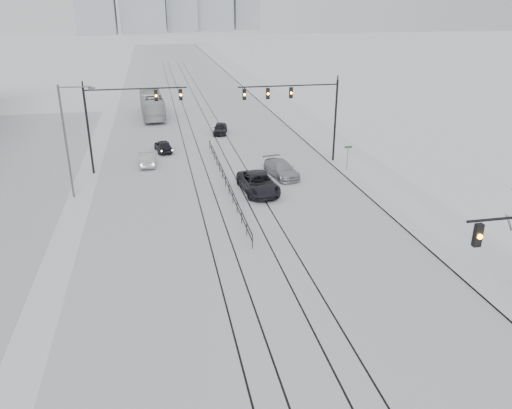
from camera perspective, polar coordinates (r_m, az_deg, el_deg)
The scene contains 15 objects.
road at distance 71.86m, azimuth -6.98°, elevation 10.13°, with size 22.00×260.00×0.02m, color silver.
sidewalk_east at distance 74.11m, azimuth 3.65°, elevation 10.67°, with size 5.00×260.00×0.16m, color silver.
curb at distance 73.53m, azimuth 1.77°, elevation 10.59°, with size 0.10×260.00×0.12m, color gray.
tram_rails at distance 52.53m, azimuth -5.06°, elevation 5.76°, with size 5.30×180.00×0.01m.
traffic_mast_ne at distance 47.98m, azimuth 5.34°, elevation 11.24°, with size 9.60×0.37×8.00m.
traffic_mast_nw at distance 47.12m, azimuth -15.20°, elevation 10.15°, with size 9.10×0.37×8.00m.
street_light_west at distance 41.78m, azimuth -20.60°, elevation 7.53°, with size 2.73×0.25×9.00m.
median_fence at distance 42.92m, azimuth -3.50°, elevation 2.74°, with size 0.06×24.00×1.00m.
street_sign at distance 47.39m, azimuth 10.44°, elevation 5.66°, with size 0.70×0.06×2.40m.
sedan_sb_inner at distance 53.92m, azimuth -10.56°, elevation 6.58°, with size 1.50×3.73×1.27m, color black.
sedan_sb_outer at distance 49.60m, azimuth -12.41°, elevation 5.12°, with size 1.41×4.06×1.34m, color #B5B9BE.
sedan_nb_front at distance 41.40m, azimuth 0.26°, elevation 2.43°, with size 2.61×5.67×1.57m, color black.
sedan_nb_right at distance 45.34m, azimuth 2.90°, elevation 4.07°, with size 1.98×4.87×1.41m, color #A2A3A9.
sedan_nb_far at distance 60.76m, azimuth -4.11°, elevation 8.65°, with size 1.53×3.81×1.30m, color black.
box_truck at distance 71.32m, azimuth -11.80°, elevation 11.09°, with size 2.79×11.92×3.32m, color #B3B6B7.
Camera 1 is at (-5.48, -10.13, 14.73)m, focal length 35.00 mm.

